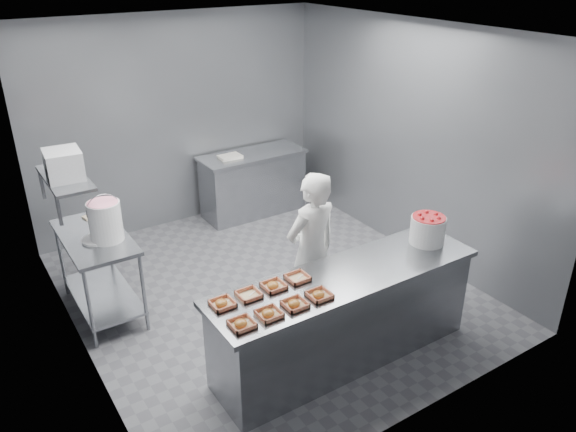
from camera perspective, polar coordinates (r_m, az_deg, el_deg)
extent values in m
plane|color=#4C4C51|center=(6.37, -2.01, -7.53)|extent=(4.50, 4.50, 0.00)
plane|color=white|center=(5.39, -2.48, 18.31)|extent=(4.50, 4.50, 0.00)
cube|color=slate|center=(7.66, -11.04, 9.32)|extent=(4.00, 0.04, 2.80)
cube|color=slate|center=(5.10, -21.87, -0.44)|extent=(0.04, 4.50, 2.80)
cube|color=slate|center=(6.91, 12.27, 7.46)|extent=(0.04, 4.50, 2.80)
cube|color=slate|center=(4.97, 5.97, -6.14)|extent=(2.60, 0.70, 0.05)
cube|color=slate|center=(5.22, 5.74, -10.35)|extent=(2.50, 0.64, 0.85)
cube|color=slate|center=(5.91, -19.10, -2.04)|extent=(0.60, 1.20, 0.04)
cube|color=slate|center=(6.24, -18.21, -7.60)|extent=(0.56, 1.15, 0.03)
cylinder|color=slate|center=(5.60, -19.48, -8.94)|extent=(0.04, 0.04, 0.88)
cylinder|color=slate|center=(5.70, -14.44, -7.55)|extent=(0.04, 0.04, 0.88)
cylinder|color=slate|center=(6.56, -22.04, -4.08)|extent=(0.04, 0.04, 0.88)
cylinder|color=slate|center=(6.64, -17.71, -2.98)|extent=(0.04, 0.04, 0.88)
cube|color=slate|center=(7.88, -3.67, 6.19)|extent=(1.50, 0.60, 0.05)
cube|color=slate|center=(8.04, -3.58, 3.17)|extent=(1.44, 0.55, 0.85)
cube|color=slate|center=(5.62, -21.72, 3.62)|extent=(0.35, 0.90, 0.03)
cube|color=tan|center=(4.31, -4.71, -10.88)|extent=(0.18, 0.18, 0.04)
cube|color=white|center=(4.35, -4.27, -10.70)|extent=(0.10, 0.06, 0.00)
ellipsoid|color=#C77531|center=(4.30, -4.83, -10.81)|extent=(0.10, 0.10, 0.05)
cube|color=tan|center=(4.41, -1.93, -9.90)|extent=(0.18, 0.18, 0.04)
cube|color=white|center=(4.44, -1.53, -9.73)|extent=(0.10, 0.06, 0.00)
ellipsoid|color=#C77531|center=(4.40, -2.05, -9.84)|extent=(0.10, 0.10, 0.05)
cube|color=tan|center=(4.51, 0.71, -8.95)|extent=(0.18, 0.18, 0.04)
cube|color=white|center=(4.55, 1.08, -8.79)|extent=(0.10, 0.06, 0.00)
ellipsoid|color=#C77531|center=(4.50, 0.60, -8.88)|extent=(0.10, 0.10, 0.05)
cube|color=tan|center=(4.63, 3.21, -8.02)|extent=(0.18, 0.18, 0.04)
cube|color=white|center=(4.66, 3.55, -7.87)|extent=(0.10, 0.06, 0.00)
ellipsoid|color=#C77531|center=(4.62, 3.11, -7.95)|extent=(0.10, 0.10, 0.05)
cube|color=tan|center=(4.55, -6.67, -8.84)|extent=(0.18, 0.18, 0.04)
cube|color=white|center=(4.58, -6.24, -8.69)|extent=(0.10, 0.06, 0.00)
ellipsoid|color=#C77531|center=(4.54, -6.79, -8.77)|extent=(0.10, 0.10, 0.05)
cube|color=tan|center=(4.64, -4.00, -7.96)|extent=(0.18, 0.18, 0.04)
cube|color=white|center=(4.67, -3.60, -7.82)|extent=(0.10, 0.06, 0.00)
cube|color=tan|center=(4.74, -1.45, -7.11)|extent=(0.18, 0.18, 0.04)
cube|color=white|center=(4.77, -1.08, -6.97)|extent=(0.10, 0.06, 0.00)
ellipsoid|color=#C77531|center=(4.73, -1.56, -7.04)|extent=(0.10, 0.10, 0.05)
cube|color=tan|center=(4.85, 0.98, -6.28)|extent=(0.18, 0.18, 0.04)
cube|color=white|center=(4.88, 1.32, -6.15)|extent=(0.10, 0.06, 0.00)
imported|color=white|center=(5.43, 2.39, -3.72)|extent=(0.64, 0.46, 1.65)
cylinder|color=silver|center=(5.55, 13.99, -1.40)|extent=(0.33, 0.33, 0.27)
cylinder|color=red|center=(5.49, 14.13, -0.24)|extent=(0.31, 0.31, 0.04)
cylinder|color=silver|center=(5.68, -18.06, -0.53)|extent=(0.31, 0.31, 0.40)
cylinder|color=pink|center=(5.60, -18.33, 1.25)|extent=(0.29, 0.29, 0.02)
torus|color=slate|center=(5.63, -18.22, 0.56)|extent=(0.33, 0.01, 0.33)
cylinder|color=silver|center=(5.79, -18.87, -2.26)|extent=(0.30, 0.30, 0.02)
cube|color=#CCB28C|center=(6.30, -19.51, -0.06)|extent=(0.15, 0.14, 0.02)
cube|color=gray|center=(5.52, -21.84, 4.88)|extent=(0.34, 0.38, 0.27)
cube|color=silver|center=(7.72, -5.91, 6.02)|extent=(0.31, 0.23, 0.04)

